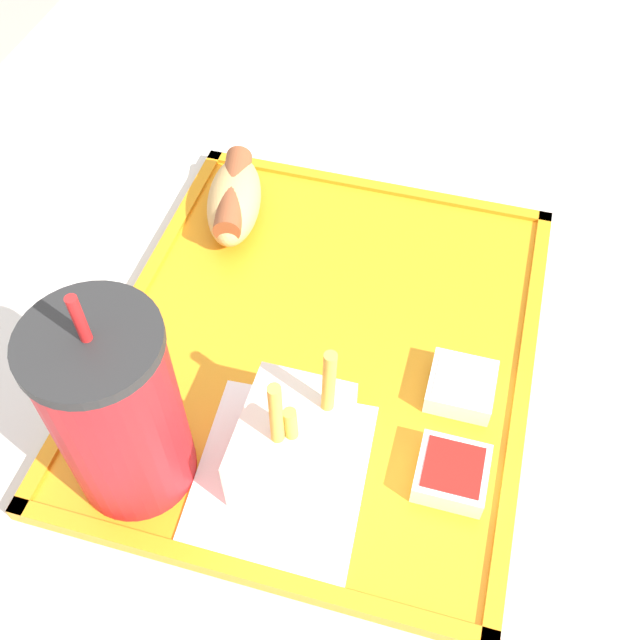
# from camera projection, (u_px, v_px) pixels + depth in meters

# --- Properties ---
(ground_plane) EXTENTS (8.00, 8.00, 0.00)m
(ground_plane) POSITION_uv_depth(u_px,v_px,m) (314.00, 614.00, 1.24)
(ground_plane) COLOR #ADA393
(dining_table) EXTENTS (1.49, 0.91, 0.78)m
(dining_table) POSITION_uv_depth(u_px,v_px,m) (312.00, 519.00, 0.94)
(dining_table) COLOR beige
(dining_table) RESTS_ON ground_plane
(food_tray) EXTENTS (0.40, 0.34, 0.01)m
(food_tray) POSITION_uv_depth(u_px,v_px,m) (320.00, 346.00, 0.62)
(food_tray) COLOR orange
(food_tray) RESTS_ON dining_table
(paper_napkin) EXTENTS (0.15, 0.13, 0.00)m
(paper_napkin) POSITION_uv_depth(u_px,v_px,m) (281.00, 476.00, 0.54)
(paper_napkin) COLOR white
(paper_napkin) RESTS_ON food_tray
(soda_cup) EXTENTS (0.09, 0.09, 0.19)m
(soda_cup) POSITION_uv_depth(u_px,v_px,m) (116.00, 411.00, 0.48)
(soda_cup) COLOR red
(soda_cup) RESTS_ON food_tray
(hot_dog_far) EXTENTS (0.12, 0.07, 0.04)m
(hot_dog_far) POSITION_uv_depth(u_px,v_px,m) (234.00, 199.00, 0.68)
(hot_dog_far) COLOR tan
(hot_dog_far) RESTS_ON food_tray
(fries_carton) EXTENTS (0.09, 0.07, 0.12)m
(fries_carton) POSITION_uv_depth(u_px,v_px,m) (293.00, 444.00, 0.52)
(fries_carton) COLOR silver
(fries_carton) RESTS_ON food_tray
(sauce_cup_mayo) EXTENTS (0.05, 0.05, 0.02)m
(sauce_cup_mayo) POSITION_uv_depth(u_px,v_px,m) (461.00, 386.00, 0.57)
(sauce_cup_mayo) COLOR silver
(sauce_cup_mayo) RESTS_ON food_tray
(sauce_cup_ketchup) EXTENTS (0.05, 0.05, 0.02)m
(sauce_cup_ketchup) POSITION_uv_depth(u_px,v_px,m) (452.00, 473.00, 0.53)
(sauce_cup_ketchup) COLOR silver
(sauce_cup_ketchup) RESTS_ON food_tray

